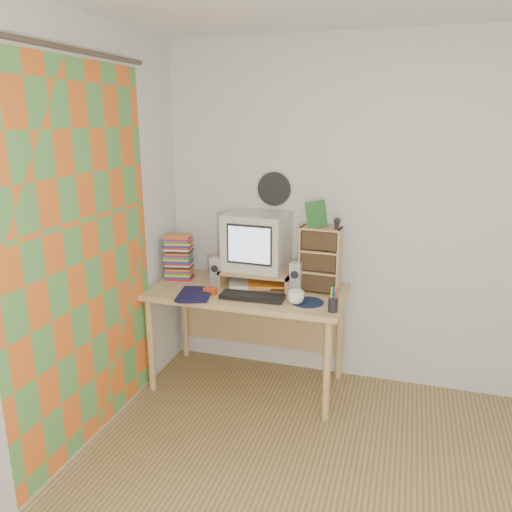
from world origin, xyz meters
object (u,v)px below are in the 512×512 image
Objects in this scene: desk at (250,304)px; keyboard at (252,297)px; cd_rack at (320,260)px; diary at (179,292)px; mug at (296,297)px; dvd_stack at (179,261)px; crt_monitor at (256,241)px.

desk is 0.29m from keyboard.
cd_rack is 1.01m from diary.
mug is at bearing -107.61° from cd_rack.
keyboard is 1.59× the size of dvd_stack.
desk is 0.49m from mug.
mug is at bearing -5.07° from diary.
desk is 5.09× the size of dvd_stack.
cd_rack reaches higher than keyboard.
crt_monitor is at bearing 74.35° from desk.
desk is 3.01× the size of cd_rack.
diary is (-0.43, -0.41, -0.30)m from crt_monitor.
cd_rack is at bearing 10.66° from diary.
cd_rack is at bearing 5.46° from desk.
cd_rack reaches higher than diary.
crt_monitor reaches higher than diary.
keyboard reaches higher than desk.
desk is 12.57× the size of mug.
dvd_stack is at bearing 103.60° from diary.
crt_monitor is at bearing 139.36° from mug.
dvd_stack is 0.59× the size of cd_rack.
dvd_stack reaches higher than diary.
crt_monitor is 0.63m from dvd_stack.
cd_rack is at bearing 32.64° from keyboard.
mug is at bearing -1.80° from keyboard.
desk is 3.27× the size of crt_monitor.
crt_monitor reaches higher than mug.
dvd_stack is 0.41m from diary.
keyboard is at bearing -142.16° from cd_rack.
mug is (0.37, -0.32, -0.28)m from crt_monitor.
desk is 3.20× the size of keyboard.
diary reaches higher than keyboard.
keyboard is 0.94× the size of cd_rack.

